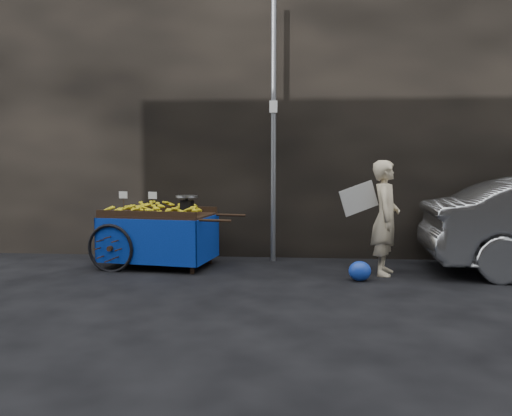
{
  "coord_description": "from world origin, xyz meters",
  "views": [
    {
      "loc": [
        0.69,
        -6.46,
        1.52
      ],
      "look_at": [
        0.1,
        0.5,
        0.91
      ],
      "focal_mm": 35.0,
      "sensor_mm": 36.0,
      "label": 1
    }
  ],
  "objects": [
    {
      "name": "street_pole",
      "position": [
        0.3,
        1.3,
        2.01
      ],
      "size": [
        0.12,
        0.1,
        4.0
      ],
      "color": "slate",
      "rests_on": "ground"
    },
    {
      "name": "plastic_bag",
      "position": [
        1.5,
        0.03,
        0.13
      ],
      "size": [
        0.29,
        0.23,
        0.26
      ],
      "primitive_type": "ellipsoid",
      "color": "#1739B1",
      "rests_on": "ground"
    },
    {
      "name": "ground",
      "position": [
        0.0,
        0.0,
        0.0
      ],
      "size": [
        80.0,
        80.0,
        0.0
      ],
      "primitive_type": "plane",
      "color": "black",
      "rests_on": "ground"
    },
    {
      "name": "vendor",
      "position": [
        1.88,
        0.46,
        0.79
      ],
      "size": [
        0.91,
        0.65,
        1.58
      ],
      "rotation": [
        0.0,
        0.0,
        1.34
      ],
      "color": "#C6B593",
      "rests_on": "ground"
    },
    {
      "name": "building_wall",
      "position": [
        0.39,
        2.6,
        2.5
      ],
      "size": [
        13.5,
        2.0,
        5.0
      ],
      "color": "black",
      "rests_on": "ground"
    },
    {
      "name": "banana_cart",
      "position": [
        -1.42,
        0.75,
        0.71
      ],
      "size": [
        2.22,
        1.27,
        1.14
      ],
      "rotation": [
        0.0,
        0.0,
        -0.15
      ],
      "color": "black",
      "rests_on": "ground"
    }
  ]
}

